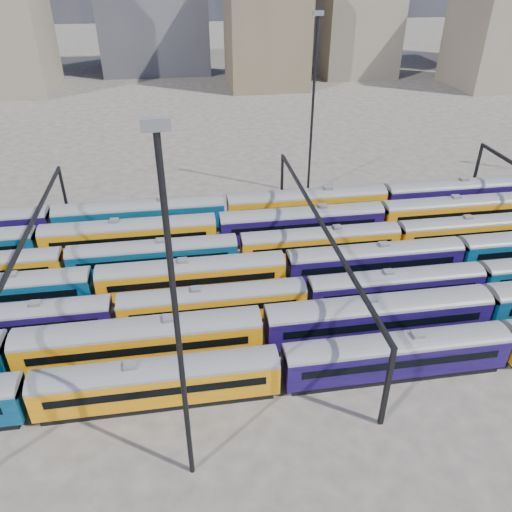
{
  "coord_description": "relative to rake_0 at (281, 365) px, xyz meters",
  "views": [
    {
      "loc": [
        -3.95,
        -45.09,
        32.06
      ],
      "look_at": [
        3.4,
        1.89,
        3.0
      ],
      "focal_mm": 35.0,
      "sensor_mm": 36.0,
      "label": 1
    }
  ],
  "objects": [
    {
      "name": "ground",
      "position": [
        -2.85,
        15.0,
        -2.61
      ],
      "size": [
        500.0,
        500.0,
        0.0
      ],
      "primitive_type": "plane",
      "color": "#423C38",
      "rests_on": "ground"
    },
    {
      "name": "rake_0",
      "position": [
        0.0,
        0.0,
        0.0
      ],
      "size": [
        121.16,
        2.96,
        4.97
      ],
      "color": "black",
      "rests_on": "ground"
    },
    {
      "name": "rake_1",
      "position": [
        -11.7,
        5.0,
        0.24
      ],
      "size": [
        109.78,
        3.21,
        5.42
      ],
      "color": "black",
      "rests_on": "ground"
    },
    {
      "name": "rake_2",
      "position": [
        -4.85,
        10.0,
        -0.16
      ],
      "size": [
        133.09,
        2.78,
        4.67
      ],
      "color": "black",
      "rests_on": "ground"
    },
    {
      "name": "rake_3",
      "position": [
        3.54,
        15.0,
        0.02
      ],
      "size": [
        122.18,
        2.98,
        5.02
      ],
      "color": "black",
      "rests_on": "ground"
    },
    {
      "name": "rake_4",
      "position": [
        -10.84,
        20.0,
        -0.08
      ],
      "size": [
        97.74,
        2.86,
        4.81
      ],
      "color": "black",
      "rests_on": "ground"
    },
    {
      "name": "rake_5",
      "position": [
        -13.78,
        25.0,
        0.16
      ],
      "size": [
        149.86,
        3.13,
        5.28
      ],
      "color": "black",
      "rests_on": "ground"
    },
    {
      "name": "rake_6",
      "position": [
        -12.7,
        30.0,
        0.27
      ],
      "size": [
        111.06,
        3.25,
        5.49
      ],
      "color": "black",
      "rests_on": "ground"
    },
    {
      "name": "gantry_1",
      "position": [
        -22.85,
        15.0,
        4.18
      ],
      "size": [
        0.35,
        40.35,
        8.03
      ],
      "color": "black",
      "rests_on": "ground"
    },
    {
      "name": "gantry_2",
      "position": [
        7.15,
        15.0,
        4.18
      ],
      "size": [
        0.35,
        40.35,
        8.03
      ],
      "color": "black",
      "rests_on": "ground"
    },
    {
      "name": "mast_2",
      "position": [
        -7.85,
        -7.0,
        11.36
      ],
      "size": [
        1.4,
        0.5,
        25.6
      ],
      "color": "black",
      "rests_on": "ground"
    },
    {
      "name": "mast_3",
      "position": [
        12.15,
        39.0,
        11.36
      ],
      "size": [
        1.4,
        0.5,
        25.6
      ],
      "color": "black",
      "rests_on": "ground"
    }
  ]
}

